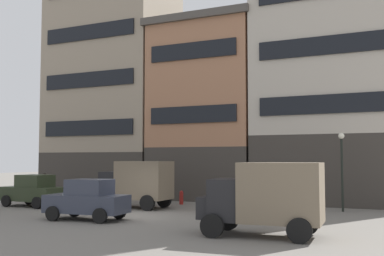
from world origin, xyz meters
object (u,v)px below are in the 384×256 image
Objects in this scene: pedestrian_officer at (44,185)px; delivery_truck_near at (265,196)px; sedan_light at (33,191)px; fire_hydrant_curbside at (181,197)px; delivery_truck_far at (135,183)px; sedan_dark at (87,200)px; streetlamp_curbside at (342,160)px.

delivery_truck_near is at bearing -24.77° from pedestrian_officer.
sedan_light is 8.65m from fire_hydrant_curbside.
delivery_truck_far is at bearing 16.60° from sedan_light.
delivery_truck_near is 11.24m from delivery_truck_far.
delivery_truck_far is 5.37m from sedan_dark.
pedestrian_officer is (-17.38, 8.02, -0.44)m from delivery_truck_near.
fire_hydrant_curbside is at bearing 130.11° from delivery_truck_near.
sedan_light is at bearing 151.44° from sedan_dark.
streetlamp_curbside reaches higher than delivery_truck_far.
sedan_dark is (-8.54, 1.04, -0.51)m from delivery_truck_near.
sedan_dark is at bearing -140.22° from streetlamp_curbside.
sedan_light is (-15.09, 4.61, -0.51)m from delivery_truck_near.
delivery_truck_far is at bearing -164.14° from streetlamp_curbside.
pedestrian_officer is at bearing 168.26° from delivery_truck_far.
delivery_truck_far is at bearing 98.01° from sedan_dark.
streetlamp_curbside is at bearing 4.18° from pedestrian_officer.
pedestrian_officer is 19.02m from streetlamp_curbside.
pedestrian_officer is (-8.85, 6.98, 0.07)m from sedan_dark.
delivery_truck_near is 1.16× the size of sedan_dark.
fire_hydrant_curbside is at bearing -179.55° from streetlamp_curbside.
fire_hydrant_curbside is (1.43, 2.99, -1.00)m from delivery_truck_far.
delivery_truck_near is at bearing -34.32° from delivery_truck_far.
fire_hydrant_curbside is at bearing 7.82° from pedestrian_officer.
delivery_truck_far reaches higher than sedan_light.
sedan_light is at bearing -146.86° from fire_hydrant_curbside.
delivery_truck_near is 15.79m from sedan_light.
delivery_truck_far reaches higher than sedan_dark.
pedestrian_officer is (-2.29, 3.41, 0.07)m from sedan_light.
sedan_dark is 2.13× the size of pedestrian_officer.
fire_hydrant_curbside is (-9.37, -0.07, -2.24)m from streetlamp_curbside.
sedan_dark is 8.33m from fire_hydrant_curbside.
sedan_dark is (0.75, -5.30, -0.51)m from delivery_truck_far.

